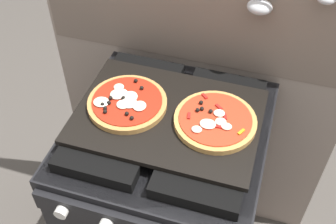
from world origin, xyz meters
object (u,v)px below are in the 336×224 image
Objects in this scene: stove at (168,201)px; pizza_left at (127,102)px; baking_tray at (168,116)px; pizza_right at (215,121)px.

stove is 3.79× the size of pizza_left.
stove is at bearing -1.13° from pizza_left.
baking_tray is at bearing -0.40° from pizza_left.
baking_tray is 2.27× the size of pizza_left.
pizza_left is (-0.13, 0.00, 0.48)m from stove.
baking_tray is 0.13m from pizza_left.
pizza_left is at bearing -179.01° from pizza_right.
pizza_left reaches higher than stove.
pizza_left reaches higher than baking_tray.
stove is 0.50m from pizza_left.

